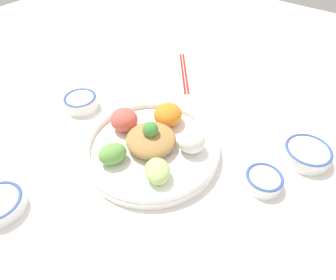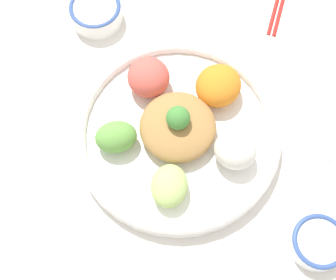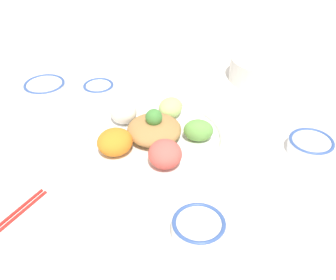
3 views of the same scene
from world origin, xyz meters
TOP-DOWN VIEW (x-y plane):
  - ground_plane at (0.00, 0.00)m, footprint 2.40×2.40m
  - salad_platter at (0.01, 0.00)m, footprint 0.33×0.33m
  - sauce_bowl_red at (-0.26, 0.01)m, footprint 0.09×0.09m
  - rice_bowl_blue at (0.32, 0.21)m, footprint 0.11×0.11m
  - sauce_bowl_dark at (0.27, 0.07)m, footprint 0.08×0.08m
  - chopsticks_pair_near at (-0.14, 0.34)m, footprint 0.17×0.20m
  - serving_spoon_extra at (0.16, 0.25)m, footprint 0.04×0.12m

SIDE VIEW (x-z plane):
  - ground_plane at x=0.00m, z-range 0.00..0.00m
  - serving_spoon_extra at x=0.16m, z-range 0.00..0.01m
  - chopsticks_pair_near at x=-0.14m, z-range 0.00..0.01m
  - sauce_bowl_dark at x=0.27m, z-range 0.00..0.03m
  - rice_bowl_blue at x=0.32m, z-range 0.00..0.04m
  - sauce_bowl_red at x=-0.26m, z-range 0.00..0.04m
  - salad_platter at x=0.01m, z-range -0.02..0.07m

